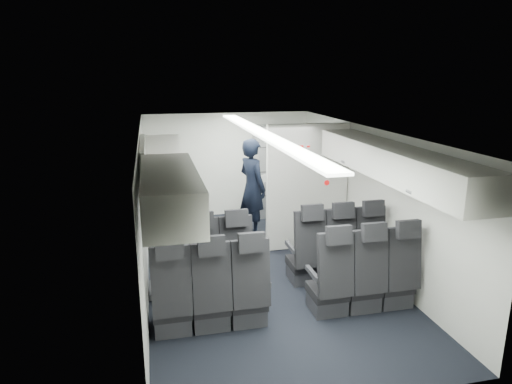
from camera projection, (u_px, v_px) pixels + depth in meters
name	position (u px, v px, depth m)	size (l,w,h in m)	color
cabin_shell	(262.00, 200.00, 6.71)	(3.41, 6.01, 2.16)	black
seat_row_front	(271.00, 260.00, 6.39)	(3.33, 0.56, 1.24)	black
seat_row_mid	(290.00, 289.00, 5.54)	(3.33, 0.56, 1.24)	black
overhead_bin_left_rear	(170.00, 191.00, 4.33)	(0.53, 1.80, 0.40)	white
overhead_bin_left_front_open	(161.00, 168.00, 6.00)	(0.64, 1.70, 0.72)	#9E9E93
overhead_bin_right_rear	(432.00, 176.00, 4.94)	(0.53, 1.80, 0.40)	white
overhead_bin_right_front	(360.00, 150.00, 6.59)	(0.53, 1.70, 0.40)	white
bulkhead_partition	(307.00, 187.00, 7.69)	(1.40, 0.15, 2.13)	silver
galley_unit	(275.00, 171.00, 9.52)	(0.85, 0.52, 1.90)	#939399
boarding_door	(148.00, 192.00, 7.85)	(0.12, 1.27, 1.86)	silver
flight_attendant	(252.00, 188.00, 8.34)	(0.66, 0.43, 1.81)	black
carry_on_bag	(168.00, 164.00, 5.76)	(0.36, 0.25, 0.21)	black
papers	(263.00, 179.00, 8.29)	(0.21, 0.02, 0.15)	white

